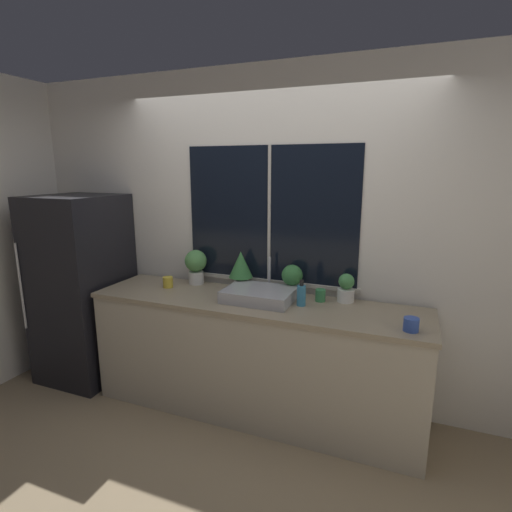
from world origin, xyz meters
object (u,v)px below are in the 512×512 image
object	(u,v)px
sink	(259,294)
potted_plant_far_left	(196,264)
refrigerator	(83,288)
mug_blue	(411,324)
potted_plant_far_right	(346,288)
soap_bottle	(301,295)
potted_plant_center_right	(292,278)
mug_green	(320,295)
mug_yellow	(168,282)
potted_plant_center_left	(241,267)

from	to	relation	value
sink	potted_plant_far_left	bearing A→B (deg)	162.58
refrigerator	mug_blue	size ratio (longest dim) A/B	17.99
potted_plant_far_right	soap_bottle	bearing A→B (deg)	-144.09
refrigerator	sink	bearing A→B (deg)	1.63
potted_plant_center_right	mug_blue	distance (m)	0.99
potted_plant_center_right	potted_plant_far_right	bearing A→B (deg)	-0.00
sink	soap_bottle	bearing A→B (deg)	0.27
potted_plant_far_right	mug_green	distance (m)	0.20
refrigerator	mug_yellow	world-z (taller)	refrigerator
mug_yellow	potted_plant_far_left	bearing A→B (deg)	47.83
refrigerator	mug_green	bearing A→B (deg)	5.22
potted_plant_far_left	potted_plant_center_left	distance (m)	0.43
refrigerator	soap_bottle	bearing A→B (deg)	1.41
potted_plant_far_right	soap_bottle	xyz separation A→B (m)	(-0.29, -0.21, -0.02)
soap_bottle	mug_yellow	xyz separation A→B (m)	(-1.17, 0.02, -0.04)
potted_plant_center_left	mug_blue	bearing A→B (deg)	-17.22
potted_plant_far_left	mug_blue	distance (m)	1.81
potted_plant_far_right	mug_blue	distance (m)	0.63
potted_plant_far_left	potted_plant_far_right	bearing A→B (deg)	-0.00
potted_plant_center_left	mug_blue	distance (m)	1.40
potted_plant_far_left	soap_bottle	xyz separation A→B (m)	(1.00, -0.21, -0.09)
refrigerator	potted_plant_far_left	xyz separation A→B (m)	(1.04, 0.26, 0.26)
sink	potted_plant_center_left	world-z (taller)	potted_plant_center_left
mug_blue	mug_yellow	bearing A→B (deg)	173.24
sink	mug_yellow	size ratio (longest dim) A/B	5.70
potted_plant_far_right	soap_bottle	distance (m)	0.36
mug_yellow	potted_plant_center_left	bearing A→B (deg)	17.33
sink	mug_green	xyz separation A→B (m)	(0.44, 0.15, 0.00)
potted_plant_far_right	mug_green	xyz separation A→B (m)	(-0.18, -0.06, -0.06)
potted_plant_far_left	mug_blue	xyz separation A→B (m)	(1.76, -0.41, -0.13)
mug_green	potted_plant_far_left	bearing A→B (deg)	176.74
sink	potted_plant_center_left	xyz separation A→B (m)	(-0.25, 0.21, 0.14)
potted_plant_far_left	mug_green	size ratio (longest dim) A/B	3.22
sink	mug_green	world-z (taller)	sink
potted_plant_far_left	potted_plant_center_right	distance (m)	0.87
potted_plant_center_right	potted_plant_far_right	xyz separation A→B (m)	(0.42, -0.00, -0.04)
refrigerator	potted_plant_far_right	world-z (taller)	refrigerator
sink	potted_plant_center_right	size ratio (longest dim) A/B	2.10
soap_bottle	mug_blue	distance (m)	0.79
potted_plant_far_left	refrigerator	bearing A→B (deg)	-166.02
sink	mug_blue	world-z (taller)	sink
refrigerator	potted_plant_far_right	size ratio (longest dim) A/B	7.74
potted_plant_center_right	soap_bottle	size ratio (longest dim) A/B	1.27
potted_plant_far_right	mug_yellow	distance (m)	1.47
potted_plant_far_left	sink	bearing A→B (deg)	-17.42
sink	soap_bottle	xyz separation A→B (m)	(0.33, 0.00, 0.03)
mug_blue	mug_green	bearing A→B (deg)	151.63
refrigerator	mug_green	size ratio (longest dim) A/B	18.10
sink	mug_yellow	xyz separation A→B (m)	(-0.84, 0.03, -0.00)
potted_plant_far_left	mug_green	bearing A→B (deg)	-3.26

